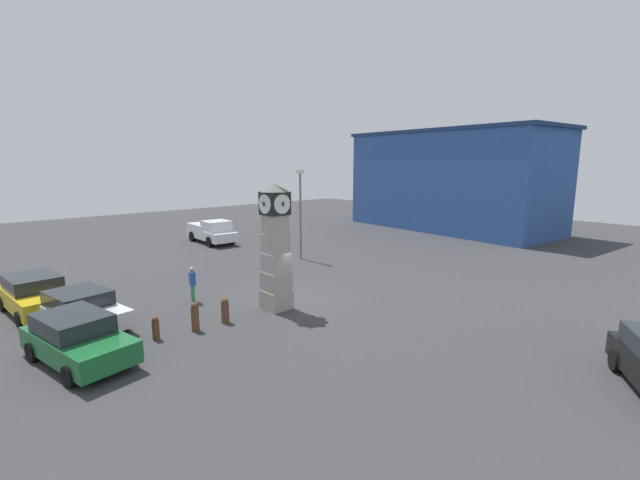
{
  "coord_description": "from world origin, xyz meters",
  "views": [
    {
      "loc": [
        14.9,
        -11.92,
        6.31
      ],
      "look_at": [
        0.16,
        1.48,
        2.67
      ],
      "focal_mm": 24.0,
      "sensor_mm": 36.0,
      "label": 1
    }
  ],
  "objects_px": {
    "bollard_far_row": "(225,310)",
    "car_near_tower": "(82,310)",
    "clock_tower": "(276,250)",
    "bollard_mid_row": "(195,316)",
    "car_navy_sedan": "(35,294)",
    "pickup_truck": "(212,231)",
    "bollard_near_tower": "(156,328)",
    "pedestrian_crossing_lot": "(192,282)",
    "street_lamp_far_side": "(300,208)",
    "car_by_building": "(77,338)"
  },
  "relations": [
    {
      "from": "pickup_truck",
      "to": "pedestrian_crossing_lot",
      "type": "height_order",
      "value": "pickup_truck"
    },
    {
      "from": "bollard_far_row",
      "to": "pickup_truck",
      "type": "relative_size",
      "value": 0.19
    },
    {
      "from": "clock_tower",
      "to": "bollard_far_row",
      "type": "bearing_deg",
      "value": -90.31
    },
    {
      "from": "clock_tower",
      "to": "street_lamp_far_side",
      "type": "relative_size",
      "value": 0.93
    },
    {
      "from": "bollard_far_row",
      "to": "pickup_truck",
      "type": "bearing_deg",
      "value": 153.36
    },
    {
      "from": "car_navy_sedan",
      "to": "car_near_tower",
      "type": "bearing_deg",
      "value": 15.96
    },
    {
      "from": "clock_tower",
      "to": "car_navy_sedan",
      "type": "height_order",
      "value": "clock_tower"
    },
    {
      "from": "bollard_mid_row",
      "to": "street_lamp_far_side",
      "type": "distance_m",
      "value": 13.05
    },
    {
      "from": "car_navy_sedan",
      "to": "pedestrian_crossing_lot",
      "type": "distance_m",
      "value": 6.42
    },
    {
      "from": "bollard_far_row",
      "to": "car_navy_sedan",
      "type": "height_order",
      "value": "car_navy_sedan"
    },
    {
      "from": "car_navy_sedan",
      "to": "pedestrian_crossing_lot",
      "type": "height_order",
      "value": "pedestrian_crossing_lot"
    },
    {
      "from": "clock_tower",
      "to": "bollard_mid_row",
      "type": "relative_size",
      "value": 4.8
    },
    {
      "from": "car_near_tower",
      "to": "pedestrian_crossing_lot",
      "type": "xyz_separation_m",
      "value": [
        -0.22,
        4.61,
        0.18
      ]
    },
    {
      "from": "bollard_near_tower",
      "to": "bollard_far_row",
      "type": "height_order",
      "value": "bollard_far_row"
    },
    {
      "from": "bollard_near_tower",
      "to": "car_navy_sedan",
      "type": "height_order",
      "value": "car_navy_sedan"
    },
    {
      "from": "car_by_building",
      "to": "pedestrian_crossing_lot",
      "type": "height_order",
      "value": "pedestrian_crossing_lot"
    },
    {
      "from": "bollard_near_tower",
      "to": "street_lamp_far_side",
      "type": "height_order",
      "value": "street_lamp_far_side"
    },
    {
      "from": "car_navy_sedan",
      "to": "bollard_far_row",
      "type": "bearing_deg",
      "value": 39.55
    },
    {
      "from": "car_by_building",
      "to": "pedestrian_crossing_lot",
      "type": "relative_size",
      "value": 2.75
    },
    {
      "from": "clock_tower",
      "to": "bollard_near_tower",
      "type": "bearing_deg",
      "value": -92.46
    },
    {
      "from": "bollard_near_tower",
      "to": "car_navy_sedan",
      "type": "bearing_deg",
      "value": -157.07
    },
    {
      "from": "bollard_far_row",
      "to": "car_near_tower",
      "type": "height_order",
      "value": "car_near_tower"
    },
    {
      "from": "clock_tower",
      "to": "car_navy_sedan",
      "type": "distance_m",
      "value": 10.36
    },
    {
      "from": "bollard_near_tower",
      "to": "car_near_tower",
      "type": "bearing_deg",
      "value": -149.69
    },
    {
      "from": "bollard_mid_row",
      "to": "bollard_far_row",
      "type": "bearing_deg",
      "value": 89.23
    },
    {
      "from": "car_near_tower",
      "to": "car_by_building",
      "type": "height_order",
      "value": "car_by_building"
    },
    {
      "from": "bollard_near_tower",
      "to": "bollard_mid_row",
      "type": "height_order",
      "value": "bollard_mid_row"
    },
    {
      "from": "bollard_near_tower",
      "to": "pickup_truck",
      "type": "xyz_separation_m",
      "value": [
        -15.73,
        10.69,
        0.49
      ]
    },
    {
      "from": "car_navy_sedan",
      "to": "car_by_building",
      "type": "height_order",
      "value": "car_navy_sedan"
    },
    {
      "from": "pedestrian_crossing_lot",
      "to": "bollard_mid_row",
      "type": "bearing_deg",
      "value": -24.58
    },
    {
      "from": "pickup_truck",
      "to": "street_lamp_far_side",
      "type": "xyz_separation_m",
      "value": [
        9.18,
        1.54,
        2.47
      ]
    },
    {
      "from": "car_near_tower",
      "to": "street_lamp_far_side",
      "type": "xyz_separation_m",
      "value": [
        -3.69,
        13.91,
        2.64
      ]
    },
    {
      "from": "street_lamp_far_side",
      "to": "pickup_truck",
      "type": "bearing_deg",
      "value": -170.5
    },
    {
      "from": "clock_tower",
      "to": "car_navy_sedan",
      "type": "bearing_deg",
      "value": -129.48
    },
    {
      "from": "pickup_truck",
      "to": "street_lamp_far_side",
      "type": "bearing_deg",
      "value": 9.5
    },
    {
      "from": "bollard_near_tower",
      "to": "car_navy_sedan",
      "type": "distance_m",
      "value": 6.8
    },
    {
      "from": "clock_tower",
      "to": "pedestrian_crossing_lot",
      "type": "height_order",
      "value": "clock_tower"
    },
    {
      "from": "car_near_tower",
      "to": "car_by_building",
      "type": "distance_m",
      "value": 3.04
    },
    {
      "from": "bollard_near_tower",
      "to": "pedestrian_crossing_lot",
      "type": "xyz_separation_m",
      "value": [
        -3.09,
        2.93,
        0.49
      ]
    },
    {
      "from": "clock_tower",
      "to": "pickup_truck",
      "type": "distance_m",
      "value": 16.96
    },
    {
      "from": "bollard_near_tower",
      "to": "pedestrian_crossing_lot",
      "type": "distance_m",
      "value": 4.29
    },
    {
      "from": "bollard_mid_row",
      "to": "car_by_building",
      "type": "relative_size",
      "value": 0.25
    },
    {
      "from": "car_navy_sedan",
      "to": "car_near_tower",
      "type": "xyz_separation_m",
      "value": [
        3.39,
        0.97,
        -0.05
      ]
    },
    {
      "from": "bollard_near_tower",
      "to": "car_near_tower",
      "type": "xyz_separation_m",
      "value": [
        -2.87,
        -1.68,
        0.31
      ]
    },
    {
      "from": "bollard_mid_row",
      "to": "pedestrian_crossing_lot",
      "type": "bearing_deg",
      "value": 155.42
    },
    {
      "from": "car_navy_sedan",
      "to": "car_near_tower",
      "type": "relative_size",
      "value": 1.09
    },
    {
      "from": "car_near_tower",
      "to": "pickup_truck",
      "type": "xyz_separation_m",
      "value": [
        -12.86,
        12.37,
        0.17
      ]
    },
    {
      "from": "car_by_building",
      "to": "pickup_truck",
      "type": "height_order",
      "value": "pickup_truck"
    },
    {
      "from": "bollard_far_row",
      "to": "street_lamp_far_side",
      "type": "xyz_separation_m",
      "value": [
        -6.77,
        9.53,
        2.88
      ]
    },
    {
      "from": "pickup_truck",
      "to": "car_navy_sedan",
      "type": "bearing_deg",
      "value": -54.61
    }
  ]
}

